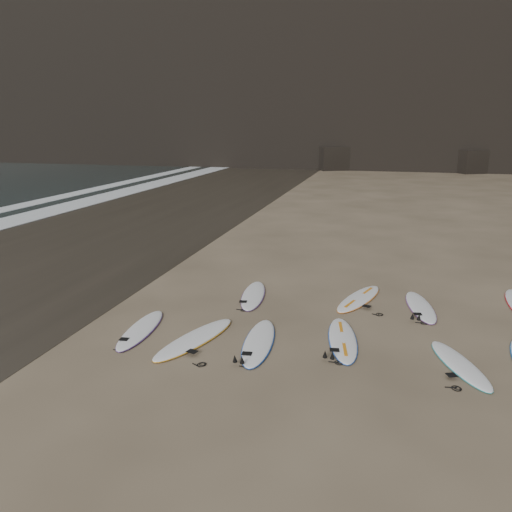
{
  "coord_description": "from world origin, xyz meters",
  "views": [
    {
      "loc": [
        0.03,
        -10.74,
        4.89
      ],
      "look_at": [
        -3.18,
        1.58,
        1.5
      ],
      "focal_mm": 35.0,
      "sensor_mm": 36.0,
      "label": 1
    }
  ],
  "objects_px": {
    "surfboard_7": "(420,306)",
    "surfboard_1": "(259,341)",
    "surfboard_6": "(359,298)",
    "surfboard_0": "(195,338)",
    "surfboard_5": "(253,295)",
    "surfboard_2": "(343,339)",
    "surfboard_3": "(460,364)",
    "surfboard_11": "(141,329)"
  },
  "relations": [
    {
      "from": "surfboard_3",
      "to": "surfboard_6",
      "type": "height_order",
      "value": "surfboard_6"
    },
    {
      "from": "surfboard_6",
      "to": "surfboard_0",
      "type": "bearing_deg",
      "value": -114.29
    },
    {
      "from": "surfboard_0",
      "to": "surfboard_1",
      "type": "xyz_separation_m",
      "value": [
        1.48,
        0.21,
        -0.0
      ]
    },
    {
      "from": "surfboard_11",
      "to": "surfboard_7",
      "type": "bearing_deg",
      "value": 21.69
    },
    {
      "from": "surfboard_1",
      "to": "surfboard_7",
      "type": "xyz_separation_m",
      "value": [
        3.72,
        3.32,
        -0.0
      ]
    },
    {
      "from": "surfboard_5",
      "to": "surfboard_11",
      "type": "distance_m",
      "value": 3.7
    },
    {
      "from": "surfboard_7",
      "to": "surfboard_1",
      "type": "bearing_deg",
      "value": -147.41
    },
    {
      "from": "surfboard_6",
      "to": "surfboard_5",
      "type": "bearing_deg",
      "value": -151.97
    },
    {
      "from": "surfboard_6",
      "to": "surfboard_11",
      "type": "xyz_separation_m",
      "value": [
        -5.01,
        -3.6,
        -0.0
      ]
    },
    {
      "from": "surfboard_5",
      "to": "surfboard_11",
      "type": "height_order",
      "value": "surfboard_5"
    },
    {
      "from": "surfboard_3",
      "to": "surfboard_5",
      "type": "xyz_separation_m",
      "value": [
        -5.28,
        3.1,
        0.0
      ]
    },
    {
      "from": "surfboard_11",
      "to": "surfboard_6",
      "type": "bearing_deg",
      "value": 30.73
    },
    {
      "from": "surfboard_0",
      "to": "surfboard_3",
      "type": "bearing_deg",
      "value": 18.99
    },
    {
      "from": "surfboard_0",
      "to": "surfboard_3",
      "type": "relative_size",
      "value": 1.21
    },
    {
      "from": "surfboard_1",
      "to": "surfboard_3",
      "type": "bearing_deg",
      "value": -5.92
    },
    {
      "from": "surfboard_0",
      "to": "surfboard_7",
      "type": "xyz_separation_m",
      "value": [
        5.21,
        3.53,
        -0.0
      ]
    },
    {
      "from": "surfboard_3",
      "to": "surfboard_6",
      "type": "relative_size",
      "value": 0.86
    },
    {
      "from": "surfboard_0",
      "to": "surfboard_11",
      "type": "xyz_separation_m",
      "value": [
        -1.48,
        0.18,
        -0.0
      ]
    },
    {
      "from": "surfboard_2",
      "to": "surfboard_1",
      "type": "bearing_deg",
      "value": -170.58
    },
    {
      "from": "surfboard_1",
      "to": "surfboard_6",
      "type": "relative_size",
      "value": 0.99
    },
    {
      "from": "surfboard_1",
      "to": "surfboard_11",
      "type": "relative_size",
      "value": 1.06
    },
    {
      "from": "surfboard_3",
      "to": "surfboard_2",
      "type": "bearing_deg",
      "value": 144.33
    },
    {
      "from": "surfboard_0",
      "to": "surfboard_3",
      "type": "distance_m",
      "value": 5.81
    },
    {
      "from": "surfboard_0",
      "to": "surfboard_7",
      "type": "relative_size",
      "value": 1.11
    },
    {
      "from": "surfboard_3",
      "to": "surfboard_6",
      "type": "distance_m",
      "value": 4.24
    },
    {
      "from": "surfboard_2",
      "to": "surfboard_6",
      "type": "xyz_separation_m",
      "value": [
        0.2,
        2.94,
        0.0
      ]
    },
    {
      "from": "surfboard_5",
      "to": "surfboard_7",
      "type": "relative_size",
      "value": 1.03
    },
    {
      "from": "surfboard_3",
      "to": "surfboard_5",
      "type": "distance_m",
      "value": 6.12
    },
    {
      "from": "surfboard_2",
      "to": "surfboard_3",
      "type": "xyz_separation_m",
      "value": [
        2.47,
        -0.65,
        -0.0
      ]
    },
    {
      "from": "surfboard_1",
      "to": "surfboard_6",
      "type": "bearing_deg",
      "value": 54.34
    },
    {
      "from": "surfboard_2",
      "to": "surfboard_6",
      "type": "relative_size",
      "value": 0.96
    },
    {
      "from": "surfboard_3",
      "to": "surfboard_5",
      "type": "height_order",
      "value": "surfboard_5"
    },
    {
      "from": "surfboard_7",
      "to": "surfboard_11",
      "type": "relative_size",
      "value": 1.0
    },
    {
      "from": "surfboard_3",
      "to": "surfboard_5",
      "type": "relative_size",
      "value": 0.9
    },
    {
      "from": "surfboard_1",
      "to": "surfboard_2",
      "type": "height_order",
      "value": "surfboard_1"
    },
    {
      "from": "surfboard_1",
      "to": "surfboard_3",
      "type": "xyz_separation_m",
      "value": [
        4.33,
        -0.01,
        -0.01
      ]
    },
    {
      "from": "surfboard_0",
      "to": "surfboard_2",
      "type": "xyz_separation_m",
      "value": [
        3.34,
        0.84,
        -0.0
      ]
    },
    {
      "from": "surfboard_0",
      "to": "surfboard_5",
      "type": "bearing_deg",
      "value": 97.94
    },
    {
      "from": "surfboard_2",
      "to": "surfboard_11",
      "type": "relative_size",
      "value": 1.02
    },
    {
      "from": "surfboard_0",
      "to": "surfboard_5",
      "type": "distance_m",
      "value": 3.33
    },
    {
      "from": "surfboard_5",
      "to": "surfboard_11",
      "type": "relative_size",
      "value": 1.03
    },
    {
      "from": "surfboard_1",
      "to": "surfboard_5",
      "type": "relative_size",
      "value": 1.03
    }
  ]
}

